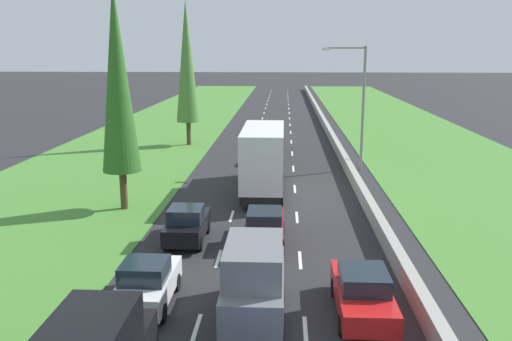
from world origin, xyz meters
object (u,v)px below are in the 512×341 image
Objects in this scene: grey_van_centre_lane at (254,283)px; red_sedan_right_lane at (363,292)px; maroon_sedan_centre_lane at (265,227)px; poplar_tree_second at (118,79)px; poplar_tree_third at (187,62)px; black_hatchback_left_lane at (187,224)px; white_hatchback_left_lane at (147,283)px; white_box_truck_centre_lane at (264,158)px; street_light_mast at (359,99)px; black_sedan_centre_lane at (270,141)px; green_hatchback_centre_lane at (270,152)px.

red_sedan_right_lane is at bearing 11.06° from grey_van_centre_lane.
maroon_sedan_centre_lane is 11.51m from poplar_tree_second.
poplar_tree_second is 20.73m from poplar_tree_third.
white_hatchback_left_lane is at bearing -92.25° from black_hatchback_left_lane.
red_sedan_right_lane is 0.92× the size of grey_van_centre_lane.
street_light_mast is at bearing 45.87° from white_box_truck_centre_lane.
white_box_truck_centre_lane reaches higher than black_sedan_centre_lane.
green_hatchback_centre_lane is (3.40, 18.17, 0.00)m from black_hatchback_left_lane.
black_hatchback_left_lane is at bearing 177.48° from maroon_sedan_centre_lane.
poplar_tree_third is at bearing 99.66° from black_hatchback_left_lane.
green_hatchback_centre_lane is at bearing 90.28° from grey_van_centre_lane.
grey_van_centre_lane is 24.59m from street_light_mast.
street_light_mast is (6.63, 6.84, 3.05)m from white_box_truck_centre_lane.
green_hatchback_centre_lane is 0.32× the size of poplar_tree_second.
grey_van_centre_lane is 0.37× the size of poplar_tree_third.
poplar_tree_second reaches higher than red_sedan_right_lane.
black_hatchback_left_lane reaches higher than red_sedan_right_lane.
white_hatchback_left_lane is 7.42m from maroon_sedan_centre_lane.
black_sedan_centre_lane is (-0.36, 23.96, 0.00)m from maroon_sedan_centre_lane.
grey_van_centre_lane is 1.09× the size of black_sedan_centre_lane.
maroon_sedan_centre_lane is at bearing -32.76° from poplar_tree_second.
red_sedan_right_lane and black_sedan_centre_lane have the same top height.
white_hatchback_left_lane is 0.87× the size of maroon_sedan_centre_lane.
street_light_mast is at bearing 68.87° from maroon_sedan_centre_lane.
white_hatchback_left_lane and black_hatchback_left_lane have the same top height.
poplar_tree_third is (-7.59, 16.62, 5.43)m from white_box_truck_centre_lane.
black_sedan_centre_lane is at bearing -14.32° from poplar_tree_third.
black_hatchback_left_lane is 9.78m from white_box_truck_centre_lane.
poplar_tree_second is at bearing 131.50° from black_hatchback_left_lane.
maroon_sedan_centre_lane is 1.15× the size of green_hatchback_centre_lane.
grey_van_centre_lane is 7.35m from maroon_sedan_centre_lane.
black_hatchback_left_lane is at bearing 115.25° from grey_van_centre_lane.
black_sedan_centre_lane is at bearing 83.41° from white_hatchback_left_lane.
grey_van_centre_lane is 1.26× the size of green_hatchback_centre_lane.
poplar_tree_third is at bearing 103.39° from grey_van_centre_lane.
red_sedan_right_lane is 0.50× the size of street_light_mast.
maroon_sedan_centre_lane is at bearing -72.85° from poplar_tree_third.
white_hatchback_left_lane is 25.02m from street_light_mast.
red_sedan_right_lane is 25.23m from green_hatchback_centre_lane.
green_hatchback_centre_lane is at bearing -44.23° from poplar_tree_third.
black_hatchback_left_lane is 0.41× the size of white_box_truck_centre_lane.
black_sedan_centre_lane is at bearing 97.24° from red_sedan_right_lane.
grey_van_centre_lane is (3.79, -0.99, 0.56)m from white_hatchback_left_lane.
green_hatchback_centre_lane is 0.87× the size of black_sedan_centre_lane.
black_sedan_centre_lane is at bearing 90.52° from grey_van_centre_lane.
grey_van_centre_lane is at bearing -57.48° from poplar_tree_second.
red_sedan_right_lane is 9.84m from black_hatchback_left_lane.
grey_van_centre_lane is 34.73m from poplar_tree_third.
poplar_tree_second is (-7.65, -4.11, 5.02)m from white_box_truck_centre_lane.
white_box_truck_centre_lane is (3.21, 9.13, 1.35)m from black_hatchback_left_lane.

